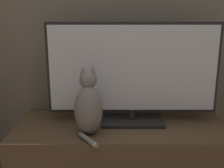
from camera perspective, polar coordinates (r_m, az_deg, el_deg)
name	(u,v)px	position (r m, az deg, el deg)	size (l,w,h in m)	color
tv_stand	(122,161)	(1.80, 2.21, -16.46)	(1.35, 0.53, 0.51)	brown
tv	(133,73)	(1.64, 4.64, 2.38)	(1.07, 0.24, 0.64)	black
cat	(89,107)	(1.51, -5.07, -4.98)	(0.17, 0.26, 0.40)	gray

